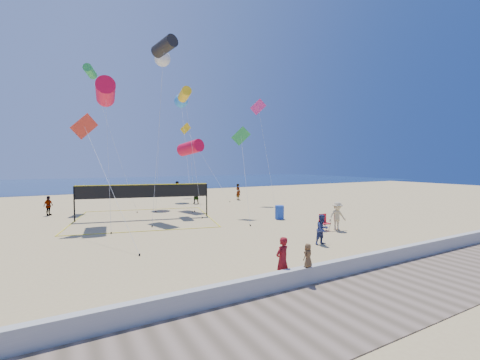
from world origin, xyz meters
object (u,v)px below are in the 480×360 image
trash_barrel (279,212)px  volleyball_net (144,195)px  woman (282,260)px  camp_chair (324,221)px

trash_barrel → volleyball_net: volleyball_net is taller
trash_barrel → woman: bearing=-126.1°
camp_chair → trash_barrel: bearing=94.3°
trash_barrel → volleyball_net: size_ratio=0.09×
trash_barrel → volleyball_net: (-8.80, 5.12, 1.29)m
woman → trash_barrel: bearing=-139.9°
woman → trash_barrel: 12.91m
woman → camp_chair: size_ratio=1.43×
camp_chair → trash_barrel: size_ratio=1.11×
woman → volleyball_net: (-1.20, 15.56, 0.99)m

